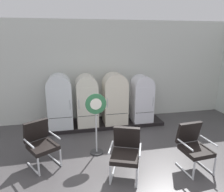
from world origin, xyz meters
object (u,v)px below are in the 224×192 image
armchair_left (40,142)px  refrigerator_1 (87,99)px  armchair_center (126,150)px  refrigerator_0 (60,100)px  sign_stand (96,124)px  armchair_right (193,145)px  refrigerator_3 (142,97)px  refrigerator_2 (115,97)px

armchair_left → refrigerator_1: bearing=56.2°
armchair_center → refrigerator_0: bearing=118.1°
armchair_left → sign_stand: bearing=8.3°
armchair_right → armchair_center: same height
refrigerator_3 → armchair_left: refrigerator_3 is taller
armchair_right → armchair_center: bearing=177.4°
refrigerator_1 → armchair_right: (1.99, -2.59, -0.40)m
refrigerator_3 → refrigerator_0: bearing=179.9°
armchair_left → sign_stand: (1.25, 0.18, 0.23)m
refrigerator_0 → refrigerator_1: 0.80m
refrigerator_1 → refrigerator_2: bearing=-2.7°
armchair_left → armchair_center: 1.87m
armchair_left → sign_stand: 1.28m
armchair_right → refrigerator_2: bearing=113.8°
sign_stand → refrigerator_1: bearing=92.4°
armchair_left → armchair_center: bearing=-23.5°
armchair_right → sign_stand: size_ratio=0.65×
refrigerator_0 → armchair_right: refrigerator_0 is taller
refrigerator_2 → sign_stand: refrigerator_2 is taller
refrigerator_2 → armchair_right: refrigerator_2 is taller
armchair_right → armchair_center: (-1.46, 0.07, 0.00)m
refrigerator_1 → refrigerator_3: 1.74m
armchair_left → armchair_right: same height
refrigerator_3 → armchair_right: size_ratio=1.51×
armchair_right → armchair_center: 1.46m
refrigerator_2 → armchair_center: size_ratio=1.63×
refrigerator_1 → armchair_right: bearing=-52.4°
refrigerator_0 → refrigerator_1: bearing=3.0°
refrigerator_0 → armchair_center: bearing=-61.9°
refrigerator_0 → armchair_right: bearing=-42.4°
refrigerator_1 → armchair_left: bearing=-123.8°
refrigerator_2 → armchair_left: 2.72m
refrigerator_0 → refrigerator_2: size_ratio=1.01×
armchair_center → refrigerator_3: bearing=63.8°
armchair_center → sign_stand: size_ratio=0.65×
refrigerator_0 → refrigerator_2: (1.66, 0.00, -0.01)m
armchair_left → refrigerator_0: bearing=77.3°
armchair_right → refrigerator_1: bearing=127.6°
refrigerator_3 → sign_stand: (-1.68, -1.55, -0.13)m
refrigerator_1 → armchair_right: size_ratio=1.59×
sign_stand → armchair_right: bearing=-27.3°
refrigerator_0 → armchair_left: (-0.39, -1.73, -0.42)m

